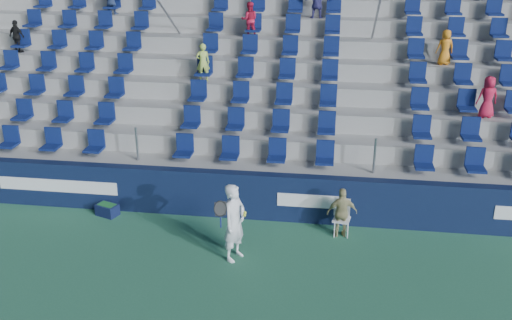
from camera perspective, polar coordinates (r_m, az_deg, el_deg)
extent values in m
plane|color=#2F6E4E|center=(11.82, -2.92, -12.68)|extent=(70.00, 70.00, 0.00)
cube|color=#0F1A3A|center=(14.22, -0.60, -3.56)|extent=(24.00, 0.30, 1.20)
cube|color=white|center=(15.57, -19.23, -2.45)|extent=(3.20, 0.02, 0.34)
cube|color=white|center=(13.94, 5.42, -4.11)|extent=(1.60, 0.02, 0.34)
cube|color=gray|center=(14.74, -0.27, -2.61)|extent=(24.00, 0.85, 1.20)
cube|color=gray|center=(15.41, 0.18, -0.48)|extent=(24.00, 0.85, 1.70)
cube|color=gray|center=(16.11, 0.60, 1.48)|extent=(24.00, 0.85, 2.20)
cube|color=gray|center=(16.82, 0.97, 3.27)|extent=(24.00, 0.85, 2.70)
cube|color=gray|center=(17.55, 1.32, 4.91)|extent=(24.00, 0.85, 3.20)
cube|color=gray|center=(18.29, 1.65, 6.43)|extent=(24.00, 0.85, 3.70)
cube|color=gray|center=(19.05, 1.95, 7.82)|extent=(24.00, 0.85, 4.20)
cube|color=gray|center=(19.81, 2.22, 9.11)|extent=(24.00, 0.85, 4.70)
cube|color=gray|center=(20.59, 2.48, 10.29)|extent=(24.00, 0.85, 5.20)
cube|color=gray|center=(21.16, 2.69, 11.98)|extent=(24.00, 0.50, 6.20)
cube|color=#0D1B50|center=(14.37, -0.28, 0.84)|extent=(16.05, 0.50, 0.70)
cube|color=#0D1B50|center=(15.00, 0.19, 3.77)|extent=(16.05, 0.50, 0.70)
cube|color=#0D1B50|center=(15.67, 0.62, 6.46)|extent=(16.05, 0.50, 0.70)
cube|color=#0D1B50|center=(16.36, 1.01, 8.93)|extent=(16.05, 0.50, 0.70)
cube|color=#0D1B50|center=(17.09, 1.38, 11.19)|extent=(16.05, 0.50, 0.70)
cube|color=#0D1B50|center=(17.84, 1.72, 13.26)|extent=(16.05, 0.50, 0.70)
cube|color=#0D1B50|center=(18.61, 2.04, 15.16)|extent=(16.05, 0.50, 0.70)
cylinder|color=gray|center=(17.56, -8.66, 13.88)|extent=(0.06, 7.68, 4.55)
cylinder|color=gray|center=(16.88, 11.86, 13.37)|extent=(0.06, 7.68, 4.55)
imported|color=red|center=(17.86, -0.66, 13.85)|extent=(0.57, 0.48, 1.06)
imported|color=#B61837|center=(15.94, 22.17, 5.85)|extent=(0.59, 0.44, 1.09)
imported|color=#3F3C84|center=(18.45, 6.13, 15.58)|extent=(1.00, 0.34, 1.07)
imported|color=black|center=(19.56, -22.80, 11.33)|extent=(0.63, 0.40, 1.00)
imported|color=orange|center=(17.17, 18.40, 10.65)|extent=(0.53, 0.39, 0.99)
imported|color=#A8C64F|center=(16.59, -5.33, 9.69)|extent=(0.45, 0.36, 1.09)
imported|color=white|center=(12.35, -2.16, -6.26)|extent=(0.65, 0.76, 1.77)
cylinder|color=navy|center=(12.11, -3.55, -6.15)|extent=(0.03, 0.03, 0.28)
torus|color=black|center=(11.97, -3.58, -4.88)|extent=(0.30, 0.17, 0.28)
plane|color=#262626|center=(11.97, -3.58, -4.88)|extent=(0.30, 0.16, 0.29)
sphere|color=#C3D932|center=(12.00, -1.17, -5.55)|extent=(0.07, 0.07, 0.07)
sphere|color=#C3D932|center=(12.04, -1.12, -5.29)|extent=(0.07, 0.07, 0.07)
cube|color=white|center=(13.65, 8.55, -5.91)|extent=(0.44, 0.44, 0.04)
cube|color=white|center=(13.70, 8.60, -4.68)|extent=(0.38, 0.10, 0.47)
cylinder|color=white|center=(13.60, 7.84, -6.96)|extent=(0.03, 0.03, 0.38)
cylinder|color=white|center=(13.61, 9.15, -7.02)|extent=(0.03, 0.03, 0.38)
cylinder|color=white|center=(13.88, 7.86, -6.35)|extent=(0.03, 0.03, 0.38)
cylinder|color=white|center=(13.89, 9.14, -6.41)|extent=(0.03, 0.03, 0.38)
imported|color=tan|center=(13.51, 8.60, -5.22)|extent=(0.75, 0.41, 1.22)
cube|color=#10173C|center=(15.00, -14.65, -4.84)|extent=(0.62, 0.51, 0.29)
cube|color=#1E662D|center=(14.97, -14.67, -4.61)|extent=(0.50, 0.39, 0.18)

